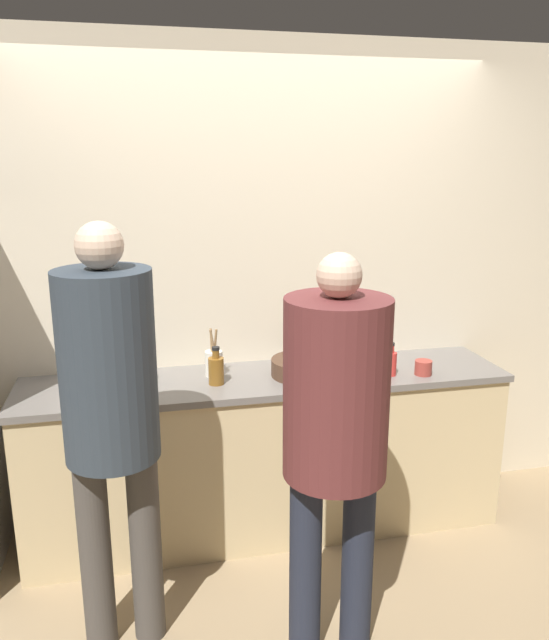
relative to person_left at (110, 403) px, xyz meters
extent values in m
plane|color=#9E8460|center=(0.76, 0.37, -1.07)|extent=(14.00, 14.00, 0.00)
cube|color=beige|center=(0.76, 0.98, 0.23)|extent=(5.20, 0.06, 2.60)
cube|color=beige|center=(0.76, 0.70, -0.65)|extent=(2.51, 0.56, 0.85)
cube|color=slate|center=(0.76, 0.70, -0.21)|extent=(2.54, 0.59, 0.03)
cylinder|color=#4C4742|center=(-0.10, 0.00, -0.65)|extent=(0.13, 0.13, 0.85)
cylinder|color=#4C4742|center=(0.10, 0.00, -0.65)|extent=(0.13, 0.13, 0.85)
cylinder|color=#333D47|center=(0.00, 0.00, 0.15)|extent=(0.37, 0.37, 0.74)
sphere|color=beige|center=(0.00, 0.00, 0.61)|extent=(0.18, 0.18, 0.18)
cylinder|color=#232838|center=(0.72, -0.23, -0.67)|extent=(0.13, 0.13, 0.80)
cylinder|color=#232838|center=(0.95, -0.23, -0.67)|extent=(0.13, 0.13, 0.80)
cylinder|color=brown|center=(0.84, -0.23, 0.08)|extent=(0.40, 0.40, 0.70)
sphere|color=beige|center=(0.84, -0.23, 0.51)|extent=(0.17, 0.17, 0.17)
cylinder|color=#4C3323|center=(0.95, 0.66, -0.14)|extent=(0.34, 0.34, 0.09)
ellipsoid|color=yellow|center=(1.00, 0.66, -0.08)|extent=(0.15, 0.12, 0.04)
cylinder|color=silver|center=(0.49, 0.76, -0.12)|extent=(0.09, 0.09, 0.13)
cylinder|color=#99754C|center=(0.48, 0.76, -0.03)|extent=(0.01, 0.05, 0.20)
cylinder|color=#99754C|center=(0.50, 0.76, -0.03)|extent=(0.03, 0.04, 0.20)
cylinder|color=#99754C|center=(0.49, 0.75, -0.03)|extent=(0.04, 0.01, 0.20)
cylinder|color=brown|center=(0.49, 0.63, -0.12)|extent=(0.08, 0.08, 0.14)
cylinder|color=brown|center=(0.49, 0.63, -0.03)|extent=(0.04, 0.04, 0.04)
cylinder|color=black|center=(0.49, 0.63, 0.00)|extent=(0.04, 0.04, 0.02)
cylinder|color=red|center=(1.40, 0.56, -0.13)|extent=(0.06, 0.06, 0.12)
cylinder|color=red|center=(1.40, 0.56, -0.04)|extent=(0.03, 0.03, 0.04)
cylinder|color=black|center=(1.40, 0.56, -0.02)|extent=(0.03, 0.03, 0.01)
cylinder|color=#A33D33|center=(1.57, 0.53, -0.15)|extent=(0.09, 0.09, 0.08)
cylinder|color=#335184|center=(0.13, 0.75, -0.14)|extent=(0.09, 0.09, 0.10)
camera|label=1|loc=(0.13, -2.33, 0.92)|focal=35.00mm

